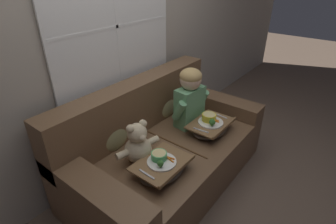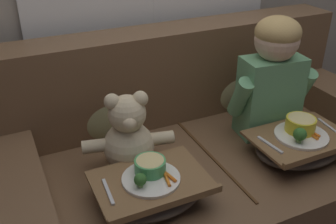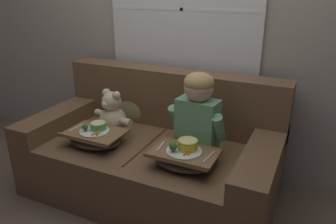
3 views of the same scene
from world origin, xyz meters
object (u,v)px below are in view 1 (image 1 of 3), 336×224
object	(u,v)px
couch	(163,149)
teddy_bear	(138,145)
lap_tray_child	(210,126)
lap_tray_teddy	(162,167)
throw_pillow_behind_teddy	(113,132)
throw_pillow_behind_child	(166,102)
child_figure	(190,95)

from	to	relation	value
couch	teddy_bear	world-z (taller)	couch
lap_tray_child	lap_tray_teddy	bearing A→B (deg)	-180.00
throw_pillow_behind_teddy	lap_tray_teddy	size ratio (longest dim) A/B	0.82
teddy_bear	lap_tray_teddy	distance (m)	0.25
throw_pillow_behind_child	lap_tray_teddy	size ratio (longest dim) A/B	0.80
throw_pillow_behind_teddy	child_figure	world-z (taller)	child_figure
throw_pillow_behind_child	teddy_bear	bearing A→B (deg)	-157.79
couch	lap_tray_teddy	size ratio (longest dim) A/B	4.41
throw_pillow_behind_teddy	lap_tray_teddy	world-z (taller)	throw_pillow_behind_teddy
lap_tray_child	throw_pillow_behind_child	bearing A→B (deg)	90.04
throw_pillow_behind_child	teddy_bear	world-z (taller)	teddy_bear
throw_pillow_behind_child	lap_tray_teddy	world-z (taller)	throw_pillow_behind_child
throw_pillow_behind_teddy	lap_tray_child	world-z (taller)	throw_pillow_behind_teddy
child_figure	couch	bearing A→B (deg)	173.94
throw_pillow_behind_child	child_figure	world-z (taller)	child_figure
lap_tray_teddy	child_figure	bearing A→B (deg)	18.42
throw_pillow_behind_child	lap_tray_child	world-z (taller)	throw_pillow_behind_child
couch	lap_tray_child	distance (m)	0.48
couch	child_figure	xyz separation A→B (m)	(0.35, -0.04, 0.43)
couch	throw_pillow_behind_child	world-z (taller)	couch
throw_pillow_behind_teddy	lap_tray_teddy	bearing A→B (deg)	-89.98
lap_tray_child	throw_pillow_behind_teddy	bearing A→B (deg)	143.65
couch	lap_tray_teddy	world-z (taller)	couch
teddy_bear	lap_tray_child	bearing A→B (deg)	-18.10
throw_pillow_behind_teddy	lap_tray_teddy	distance (m)	0.53
couch	lap_tray_child	xyz separation A→B (m)	(0.35, -0.27, 0.18)
couch	teddy_bear	xyz separation A→B (m)	(-0.35, -0.04, 0.27)
couch	child_figure	bearing A→B (deg)	-6.06
child_figure	lap_tray_teddy	distance (m)	0.79
couch	throw_pillow_behind_teddy	xyz separation A→B (m)	(-0.35, 0.25, 0.27)
throw_pillow_behind_child	throw_pillow_behind_teddy	world-z (taller)	throw_pillow_behind_teddy
throw_pillow_behind_teddy	teddy_bear	distance (m)	0.29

